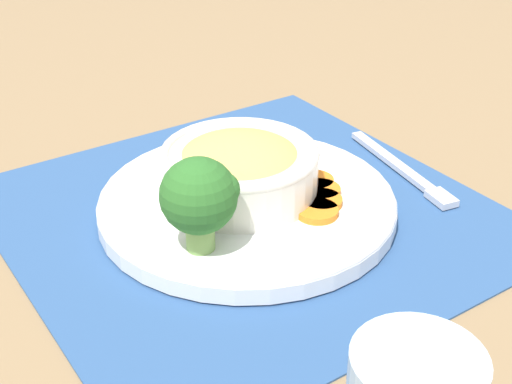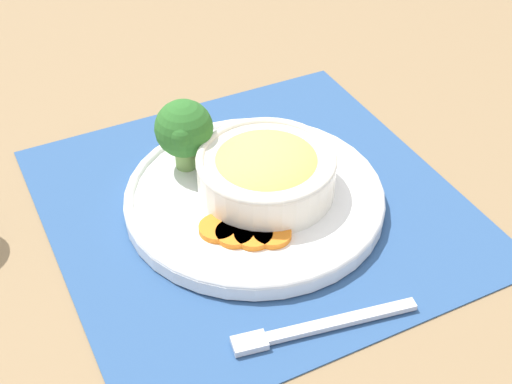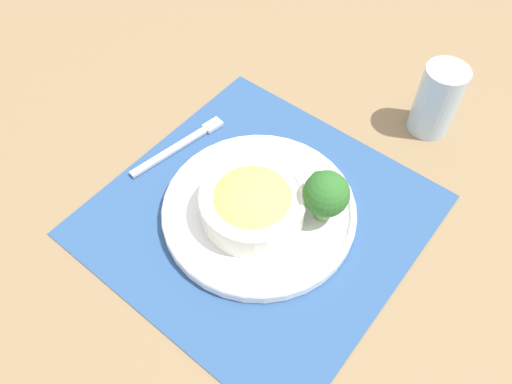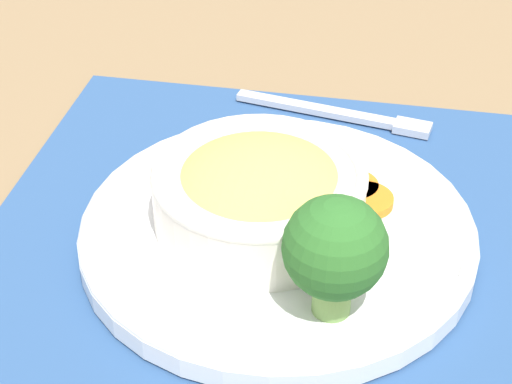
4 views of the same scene
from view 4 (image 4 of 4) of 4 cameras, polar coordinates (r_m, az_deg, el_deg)
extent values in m
plane|color=#8C704C|center=(0.64, 1.43, -3.62)|extent=(4.00, 4.00, 0.00)
cube|color=#2D5184|center=(0.64, 1.43, -3.48)|extent=(0.47, 0.47, 0.00)
cylinder|color=white|center=(0.63, 1.45, -2.79)|extent=(0.29, 0.29, 0.02)
torus|color=white|center=(0.63, 1.46, -2.22)|extent=(0.29, 0.29, 0.01)
cylinder|color=silver|center=(0.61, 0.12, -0.64)|extent=(0.15, 0.15, 0.04)
torus|color=silver|center=(0.60, 0.12, 1.03)|extent=(0.16, 0.16, 0.01)
ellipsoid|color=#E0B75B|center=(0.61, 0.12, 0.19)|extent=(0.13, 0.13, 0.05)
cylinder|color=#759E51|center=(0.55, 5.08, -6.78)|extent=(0.03, 0.03, 0.03)
sphere|color=#2D6B28|center=(0.53, 5.30, -3.70)|extent=(0.07, 0.07, 0.07)
sphere|color=#2D6B28|center=(0.54, 6.55, -2.21)|extent=(0.03, 0.03, 0.03)
sphere|color=#2D6B28|center=(0.51, 4.26, -4.46)|extent=(0.03, 0.03, 0.03)
cylinder|color=orange|center=(0.65, 7.38, -0.55)|extent=(0.04, 0.04, 0.01)
cylinder|color=orange|center=(0.66, 6.42, 0.34)|extent=(0.04, 0.04, 0.01)
cylinder|color=orange|center=(0.67, 5.16, 1.04)|extent=(0.04, 0.04, 0.01)
cylinder|color=orange|center=(0.68, 3.68, 1.52)|extent=(0.04, 0.04, 0.01)
cube|color=silver|center=(0.79, 4.96, 5.33)|extent=(0.03, 0.18, 0.01)
cube|color=silver|center=(0.78, 10.39, 4.24)|extent=(0.02, 0.03, 0.01)
camera|label=1|loc=(0.46, 79.67, 1.62)|focal=50.00mm
camera|label=2|loc=(1.06, 28.19, 39.80)|focal=50.00mm
camera|label=3|loc=(0.52, -73.15, 43.78)|focal=35.00mm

